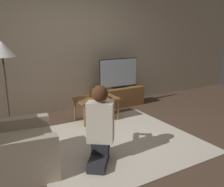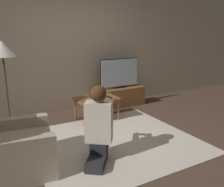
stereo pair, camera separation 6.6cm
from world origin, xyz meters
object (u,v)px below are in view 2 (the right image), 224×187
Objects in this scene: coffee_table at (97,100)px; floor_lamp at (3,56)px; tv at (120,73)px; person_kneeling at (99,123)px; armchair at (15,148)px.

coffee_table is 1.78m from floor_lamp.
tv is 0.93× the size of person_kneeling.
tv is at bearing -89.95° from person_kneeling.
tv is 0.98× the size of armchair.
floor_lamp reaches higher than armchair.
armchair is (-0.09, -1.17, -1.00)m from floor_lamp.
tv reaches higher than armchair.
armchair is at bearing -146.08° from tv.
floor_lamp is (-1.54, 0.07, 0.91)m from coffee_table.
floor_lamp is 1.86m from person_kneeling.
tv is at bearing -48.11° from armchair.
tv is 1.22× the size of coffee_table.
person_kneeling is (0.90, -1.44, -0.78)m from floor_lamp.
person_kneeling is (0.99, -0.27, 0.22)m from armchair.
floor_lamp is (-2.37, -0.49, 0.55)m from tv.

